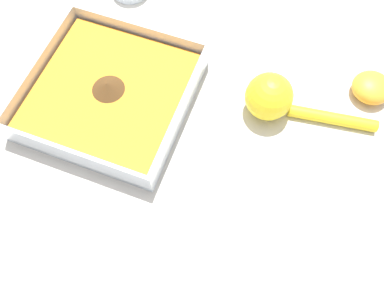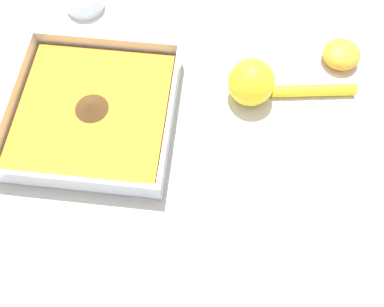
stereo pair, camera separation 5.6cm
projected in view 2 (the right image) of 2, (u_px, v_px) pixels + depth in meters
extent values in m
plane|color=beige|center=(109.00, 104.00, 0.63)|extent=(4.00, 4.00, 0.00)
cube|color=silver|center=(96.00, 118.00, 0.62)|extent=(0.26, 0.26, 0.01)
cube|color=silver|center=(74.00, 183.00, 0.54)|extent=(0.26, 0.01, 0.05)
cube|color=silver|center=(108.00, 47.00, 0.64)|extent=(0.26, 0.01, 0.05)
cube|color=silver|center=(15.00, 102.00, 0.60)|extent=(0.01, 0.24, 0.05)
cube|color=silver|center=(170.00, 117.00, 0.59)|extent=(0.01, 0.24, 0.05)
cube|color=orange|center=(94.00, 113.00, 0.60)|extent=(0.23, 0.23, 0.03)
cone|color=#4C3319|center=(91.00, 106.00, 0.58)|extent=(0.05, 0.05, 0.02)
cylinder|color=silver|center=(84.00, 0.00, 0.71)|extent=(0.07, 0.07, 0.03)
cylinder|color=#4C3319|center=(84.00, 1.00, 0.71)|extent=(0.07, 0.07, 0.02)
sphere|color=yellow|center=(251.00, 82.00, 0.60)|extent=(0.08, 0.08, 0.08)
cylinder|color=yellow|center=(313.00, 90.00, 0.63)|extent=(0.14, 0.04, 0.02)
ellipsoid|color=orange|center=(341.00, 54.00, 0.65)|extent=(0.07, 0.07, 0.04)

